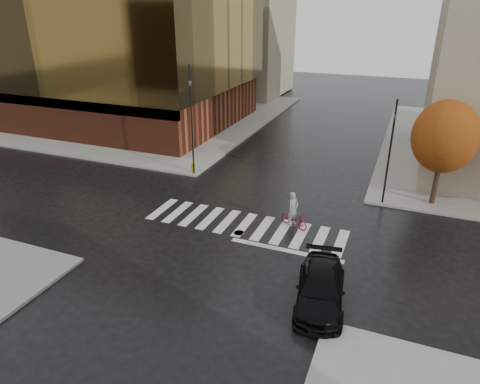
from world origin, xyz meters
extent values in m
plane|color=black|center=(0.00, 0.00, 0.00)|extent=(120.00, 120.00, 0.00)
cube|color=gray|center=(-21.00, 21.00, 0.07)|extent=(30.00, 30.00, 0.15)
cube|color=silver|center=(0.00, 0.50, 0.01)|extent=(12.00, 3.00, 0.01)
cube|color=#5E2716|center=(-22.00, 18.00, 2.15)|extent=(26.00, 18.00, 4.00)
cube|color=beige|center=(-22.00, 9.20, 3.65)|extent=(26.00, 0.40, 1.00)
cube|color=olive|center=(-22.00, 18.00, 10.15)|extent=(27.00, 19.00, 12.00)
cube|color=#9C8E6E|center=(-16.00, 37.00, 10.15)|extent=(14.00, 12.00, 20.00)
cylinder|color=#312016|center=(10.00, 7.40, 1.55)|extent=(0.32, 0.32, 2.80)
ellipsoid|color=#B03E11|center=(10.00, 7.40, 4.47)|extent=(3.80, 3.80, 4.37)
imported|color=black|center=(5.50, -4.75, 0.71)|extent=(2.72, 5.11, 1.41)
imported|color=maroon|center=(2.69, 1.34, 0.49)|extent=(1.96, 1.36, 0.97)
imported|color=gray|center=(2.59, 1.34, 1.12)|extent=(0.73, 0.85, 1.98)
cylinder|color=black|center=(-6.30, 6.30, 4.06)|extent=(0.12, 0.12, 7.82)
imported|color=black|center=(-6.30, 6.30, 6.90)|extent=(0.20, 0.16, 0.98)
cylinder|color=black|center=(7.10, 6.30, 3.42)|extent=(0.12, 0.12, 6.54)
imported|color=black|center=(7.10, 6.30, 5.79)|extent=(0.16, 0.18, 0.82)
cylinder|color=yellow|center=(-6.50, 6.50, 0.48)|extent=(0.26, 0.26, 0.66)
sphere|color=yellow|center=(-6.50, 6.50, 0.81)|extent=(0.29, 0.29, 0.29)
cylinder|color=#4D411B|center=(0.08, -0.51, 0.01)|extent=(0.82, 0.82, 0.01)
camera|label=1|loc=(7.91, -19.77, 11.70)|focal=32.00mm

